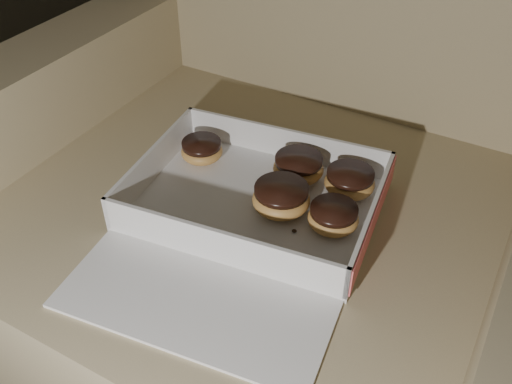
{
  "coord_description": "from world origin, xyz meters",
  "views": [
    {
      "loc": [
        -0.2,
        -0.37,
        1.01
      ],
      "look_at": [
        -0.52,
        0.21,
        0.48
      ],
      "focal_mm": 40.0,
      "sensor_mm": 36.0,
      "label": 1
    }
  ],
  "objects": [
    {
      "name": "crumb_a",
      "position": [
        -0.48,
        0.12,
        0.46
      ],
      "size": [
        0.01,
        0.01,
        0.0
      ],
      "primitive_type": "ellipsoid",
      "color": "black",
      "rests_on": "bakery_box"
    },
    {
      "name": "crumb_c",
      "position": [
        -0.45,
        0.17,
        0.46
      ],
      "size": [
        0.01,
        0.01,
        0.0
      ],
      "primitive_type": "ellipsoid",
      "color": "black",
      "rests_on": "bakery_box"
    },
    {
      "name": "armchair",
      "position": [
        -0.53,
        0.31,
        0.32
      ],
      "size": [
        0.97,
        0.82,
        1.02
      ],
      "color": "#8E795A",
      "rests_on": "floor"
    },
    {
      "name": "donut_e",
      "position": [
        -0.66,
        0.26,
        0.48
      ],
      "size": [
        0.07,
        0.07,
        0.04
      ],
      "color": "#BD8742",
      "rests_on": "bakery_box"
    },
    {
      "name": "donut_d",
      "position": [
        -0.41,
        0.3,
        0.48
      ],
      "size": [
        0.08,
        0.08,
        0.04
      ],
      "color": "#BD8742",
      "rests_on": "bakery_box"
    },
    {
      "name": "bakery_box",
      "position": [
        -0.52,
        0.17,
        0.47
      ],
      "size": [
        0.4,
        0.45,
        0.06
      ],
      "rotation": [
        0.0,
        0.0,
        0.12
      ],
      "color": "silver",
      "rests_on": "armchair"
    },
    {
      "name": "donut_c",
      "position": [
        -0.5,
        0.29,
        0.48
      ],
      "size": [
        0.08,
        0.08,
        0.04
      ],
      "color": "#BD8742",
      "rests_on": "bakery_box"
    },
    {
      "name": "donut_b",
      "position": [
        -0.4,
        0.21,
        0.48
      ],
      "size": [
        0.07,
        0.07,
        0.04
      ],
      "color": "#BD8742",
      "rests_on": "bakery_box"
    },
    {
      "name": "donut_a",
      "position": [
        -0.48,
        0.21,
        0.48
      ],
      "size": [
        0.09,
        0.09,
        0.04
      ],
      "color": "#BD8742",
      "rests_on": "bakery_box"
    },
    {
      "name": "crumb_b",
      "position": [
        -0.5,
        0.19,
        0.46
      ],
      "size": [
        0.01,
        0.01,
        0.0
      ],
      "primitive_type": "ellipsoid",
      "color": "black",
      "rests_on": "bakery_box"
    }
  ]
}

